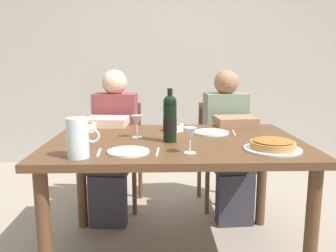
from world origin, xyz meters
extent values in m
cube|color=#B2ADA3|center=(0.00, 2.19, 1.40)|extent=(8.00, 0.10, 2.80)
cube|color=brown|center=(0.00, 0.00, 0.74)|extent=(1.50, 1.00, 0.04)
cylinder|color=brown|center=(-0.67, -0.42, 0.36)|extent=(0.07, 0.07, 0.72)
cylinder|color=brown|center=(0.67, -0.42, 0.36)|extent=(0.07, 0.07, 0.72)
cylinder|color=brown|center=(-0.67, 0.42, 0.36)|extent=(0.07, 0.07, 0.72)
cylinder|color=brown|center=(0.67, 0.42, 0.36)|extent=(0.07, 0.07, 0.72)
cylinder|color=black|center=(-0.04, -0.05, 0.87)|extent=(0.08, 0.08, 0.22)
sphere|color=black|center=(-0.04, -0.05, 0.99)|extent=(0.08, 0.08, 0.08)
cylinder|color=black|center=(-0.04, -0.05, 1.04)|extent=(0.03, 0.03, 0.07)
cylinder|color=black|center=(-0.04, -0.05, 0.86)|extent=(0.08, 0.08, 0.08)
cylinder|color=silver|center=(-0.49, -0.38, 0.86)|extent=(0.11, 0.11, 0.20)
cylinder|color=silver|center=(-0.49, -0.38, 0.82)|extent=(0.10, 0.10, 0.12)
torus|color=silver|center=(-0.42, -0.38, 0.87)|extent=(0.07, 0.01, 0.07)
cylinder|color=silver|center=(0.50, -0.26, 0.77)|extent=(0.30, 0.30, 0.01)
cylinder|color=#C18E47|center=(0.50, -0.26, 0.79)|extent=(0.23, 0.23, 0.03)
ellipsoid|color=#9E6028|center=(0.50, -0.26, 0.81)|extent=(0.21, 0.21, 0.02)
cylinder|color=white|center=(0.00, 0.28, 0.78)|extent=(0.14, 0.14, 0.04)
ellipsoid|color=#B2382D|center=(0.00, 0.28, 0.80)|extent=(0.11, 0.11, 0.03)
cylinder|color=white|center=(-0.60, 0.28, 0.79)|extent=(0.17, 0.17, 0.05)
ellipsoid|color=brown|center=(-0.60, 0.28, 0.80)|extent=(0.14, 0.14, 0.04)
cylinder|color=silver|center=(0.06, -0.31, 0.76)|extent=(0.06, 0.06, 0.00)
cylinder|color=silver|center=(0.06, -0.31, 0.80)|extent=(0.01, 0.01, 0.06)
cone|color=silver|center=(0.06, -0.31, 0.86)|extent=(0.07, 0.07, 0.07)
cylinder|color=silver|center=(-0.23, 0.07, 0.76)|extent=(0.06, 0.06, 0.00)
cylinder|color=silver|center=(-0.23, 0.07, 0.80)|extent=(0.01, 0.01, 0.07)
cone|color=silver|center=(-0.23, 0.07, 0.87)|extent=(0.07, 0.07, 0.06)
cylinder|color=silver|center=(-0.26, -0.30, 0.77)|extent=(0.22, 0.22, 0.01)
cylinder|color=white|center=(0.24, 0.18, 0.77)|extent=(0.23, 0.23, 0.01)
cube|color=silver|center=(-0.41, -0.30, 0.76)|extent=(0.03, 0.16, 0.00)
cube|color=silver|center=(-0.11, -0.30, 0.76)|extent=(0.02, 0.18, 0.00)
cube|color=silver|center=(0.39, 0.18, 0.76)|extent=(0.03, 0.18, 0.00)
cube|color=silver|center=(0.09, 0.18, 0.76)|extent=(0.02, 0.16, 0.00)
cube|color=brown|center=(-0.45, 0.81, 0.46)|extent=(0.43, 0.43, 0.02)
cube|color=brown|center=(-0.43, 0.99, 0.67)|extent=(0.36, 0.06, 0.40)
cylinder|color=brown|center=(-0.63, 0.65, 0.23)|extent=(0.04, 0.04, 0.45)
cylinder|color=brown|center=(-0.30, 0.62, 0.23)|extent=(0.04, 0.04, 0.45)
cylinder|color=brown|center=(-0.60, 0.99, 0.23)|extent=(0.04, 0.04, 0.45)
cylinder|color=brown|center=(-0.27, 0.96, 0.23)|extent=(0.04, 0.04, 0.45)
cube|color=#8E3D42|center=(-0.45, 0.77, 0.72)|extent=(0.36, 0.23, 0.50)
sphere|color=beige|center=(-0.45, 0.77, 1.06)|extent=(0.20, 0.20, 0.20)
cube|color=#33333D|center=(-0.47, 0.58, 0.47)|extent=(0.34, 0.41, 0.14)
cube|color=#33333D|center=(-0.48, 0.43, 0.20)|extent=(0.28, 0.14, 0.40)
cube|color=beige|center=(-0.48, 0.49, 0.79)|extent=(0.31, 0.27, 0.06)
cube|color=brown|center=(0.45, 0.81, 0.46)|extent=(0.43, 0.43, 0.02)
cube|color=brown|center=(0.44, 0.99, 0.67)|extent=(0.36, 0.06, 0.40)
cylinder|color=brown|center=(0.29, 0.62, 0.23)|extent=(0.04, 0.04, 0.45)
cylinder|color=brown|center=(0.63, 0.65, 0.23)|extent=(0.04, 0.04, 0.45)
cylinder|color=brown|center=(0.27, 0.96, 0.23)|extent=(0.04, 0.04, 0.45)
cylinder|color=brown|center=(0.61, 0.99, 0.23)|extent=(0.04, 0.04, 0.45)
cube|color=gray|center=(0.45, 0.77, 0.72)|extent=(0.35, 0.22, 0.50)
sphere|color=#9E7051|center=(0.45, 0.77, 1.06)|extent=(0.20, 0.20, 0.20)
cube|color=#33333D|center=(0.46, 0.58, 0.47)|extent=(0.33, 0.40, 0.14)
cube|color=#33333D|center=(0.47, 0.43, 0.20)|extent=(0.28, 0.14, 0.40)
cube|color=#9E7051|center=(0.47, 0.49, 0.79)|extent=(0.31, 0.26, 0.06)
camera|label=1|loc=(-0.11, -2.01, 1.22)|focal=36.74mm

